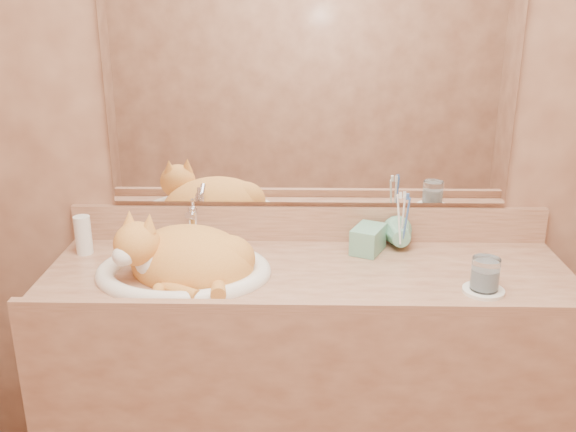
{
  "coord_description": "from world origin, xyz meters",
  "views": [
    {
      "loc": [
        -0.03,
        -1.05,
        1.66
      ],
      "look_at": [
        -0.06,
        0.7,
        1.04
      ],
      "focal_mm": 40.0,
      "sensor_mm": 36.0,
      "label": 1
    }
  ],
  "objects_px": {
    "cat": "(183,256)",
    "toothbrush_cup": "(402,240)",
    "water_glass": "(485,274)",
    "vanity_counter": "(307,391)",
    "soap_dispenser": "(362,230)",
    "sink_basin": "(183,249)"
  },
  "relations": [
    {
      "from": "cat",
      "to": "soap_dispenser",
      "type": "distance_m",
      "value": 0.56
    },
    {
      "from": "vanity_counter",
      "to": "toothbrush_cup",
      "type": "relative_size",
      "value": 16.02
    },
    {
      "from": "sink_basin",
      "to": "toothbrush_cup",
      "type": "relative_size",
      "value": 5.15
    },
    {
      "from": "vanity_counter",
      "to": "water_glass",
      "type": "relative_size",
      "value": 17.22
    },
    {
      "from": "water_glass",
      "to": "vanity_counter",
      "type": "bearing_deg",
      "value": 165.42
    },
    {
      "from": "toothbrush_cup",
      "to": "cat",
      "type": "bearing_deg",
      "value": -165.22
    },
    {
      "from": "vanity_counter",
      "to": "water_glass",
      "type": "xyz_separation_m",
      "value": [
        0.49,
        -0.13,
        0.48
      ]
    },
    {
      "from": "soap_dispenser",
      "to": "toothbrush_cup",
      "type": "relative_size",
      "value": 1.91
    },
    {
      "from": "vanity_counter",
      "to": "soap_dispenser",
      "type": "distance_m",
      "value": 0.56
    },
    {
      "from": "cat",
      "to": "toothbrush_cup",
      "type": "height_order",
      "value": "cat"
    },
    {
      "from": "cat",
      "to": "water_glass",
      "type": "relative_size",
      "value": 4.24
    },
    {
      "from": "vanity_counter",
      "to": "cat",
      "type": "bearing_deg",
      "value": -175.65
    },
    {
      "from": "cat",
      "to": "toothbrush_cup",
      "type": "distance_m",
      "value": 0.7
    },
    {
      "from": "toothbrush_cup",
      "to": "water_glass",
      "type": "bearing_deg",
      "value": -55.26
    },
    {
      "from": "vanity_counter",
      "to": "soap_dispenser",
      "type": "xyz_separation_m",
      "value": [
        0.17,
        0.11,
        0.52
      ]
    },
    {
      "from": "cat",
      "to": "soap_dispenser",
      "type": "height_order",
      "value": "soap_dispenser"
    },
    {
      "from": "toothbrush_cup",
      "to": "water_glass",
      "type": "height_order",
      "value": "water_glass"
    },
    {
      "from": "sink_basin",
      "to": "water_glass",
      "type": "distance_m",
      "value": 0.88
    },
    {
      "from": "cat",
      "to": "toothbrush_cup",
      "type": "xyz_separation_m",
      "value": [
        0.67,
        0.18,
        -0.02
      ]
    },
    {
      "from": "sink_basin",
      "to": "soap_dispenser",
      "type": "bearing_deg",
      "value": 0.54
    },
    {
      "from": "water_glass",
      "to": "soap_dispenser",
      "type": "bearing_deg",
      "value": 144.06
    },
    {
      "from": "vanity_counter",
      "to": "soap_dispenser",
      "type": "relative_size",
      "value": 8.37
    }
  ]
}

